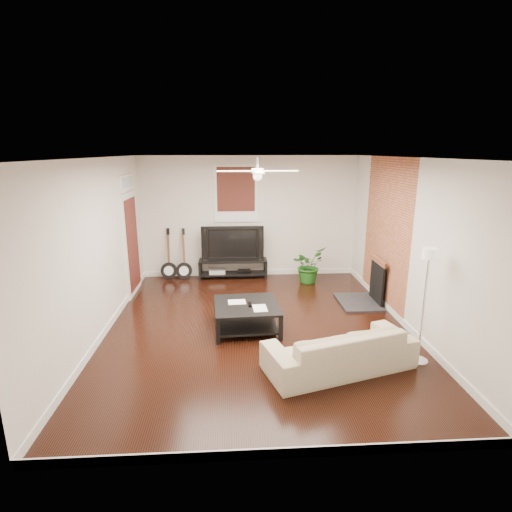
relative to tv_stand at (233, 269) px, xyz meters
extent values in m
cube|color=black|center=(0.39, -2.78, -0.22)|extent=(5.00, 6.00, 0.01)
cube|color=white|center=(0.39, -2.78, 2.58)|extent=(5.00, 6.00, 0.01)
cube|color=silver|center=(0.39, 0.22, 1.18)|extent=(5.00, 0.01, 2.80)
cube|color=silver|center=(0.39, -5.78, 1.18)|extent=(5.00, 0.01, 2.80)
cube|color=silver|center=(-2.11, -2.78, 1.18)|extent=(0.01, 6.00, 2.80)
cube|color=silver|center=(2.89, -2.78, 1.18)|extent=(0.01, 6.00, 2.80)
cube|color=#9E5833|center=(2.88, -1.78, 1.18)|extent=(0.02, 2.20, 2.80)
cube|color=black|center=(2.59, -1.78, 0.24)|extent=(0.80, 1.10, 0.92)
cube|color=#37180F|center=(0.09, 0.19, 1.73)|extent=(1.00, 0.06, 1.30)
cube|color=white|center=(-2.07, -0.88, 1.03)|extent=(0.08, 1.00, 2.50)
cube|color=black|center=(0.00, 0.00, 0.00)|extent=(1.58, 0.42, 0.44)
imported|color=black|center=(0.00, 0.02, 0.63)|extent=(1.42, 0.19, 0.82)
cube|color=black|center=(0.21, -2.81, 0.00)|extent=(1.11, 1.11, 0.44)
imported|color=tan|center=(1.43, -4.15, 0.08)|extent=(2.19, 1.36, 0.60)
imported|color=#1E5919|center=(1.69, -0.43, 0.18)|extent=(0.95, 0.96, 0.81)
camera|label=1|loc=(-0.01, -9.03, 2.69)|focal=28.17mm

